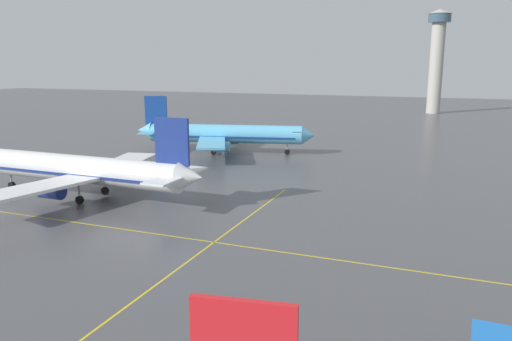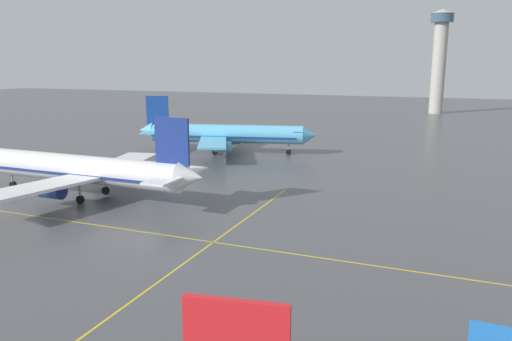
% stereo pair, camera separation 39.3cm
% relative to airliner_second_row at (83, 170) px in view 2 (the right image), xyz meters
% --- Properties ---
extents(airliner_second_row, '(39.60, 34.28, 12.35)m').
position_rel_airliner_second_row_xyz_m(airliner_second_row, '(0.00, 0.00, 0.00)').
color(airliner_second_row, white).
rests_on(airliner_second_row, ground).
extents(airliner_third_row, '(39.18, 33.30, 12.28)m').
position_rel_airliner_second_row_xyz_m(airliner_third_row, '(2.85, 41.47, -0.02)').
color(airliner_third_row, '#5BB7E5').
rests_on(airliner_third_row, ground).
extents(taxiway_markings, '(169.82, 92.15, 0.01)m').
position_rel_airliner_second_row_xyz_m(taxiway_markings, '(25.79, -30.57, -4.21)').
color(taxiway_markings, yellow).
rests_on(taxiway_markings, ground).
extents(control_tower, '(8.82, 8.82, 39.54)m').
position_rel_airliner_second_row_xyz_m(control_tower, '(41.75, 152.87, 18.63)').
color(control_tower, '#ADA89E').
rests_on(control_tower, ground).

